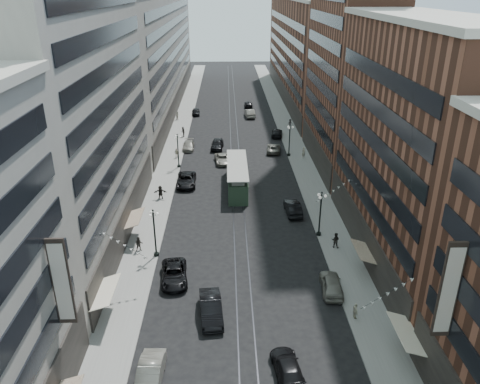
{
  "coord_description": "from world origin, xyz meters",
  "views": [
    {
      "loc": [
        -1.43,
        -15.76,
        26.92
      ],
      "look_at": [
        0.03,
        33.74,
        5.0
      ],
      "focal_mm": 35.0,
      "sensor_mm": 36.0,
      "label": 1
    }
  ],
  "objects": [
    {
      "name": "streetcar",
      "position": [
        0.0,
        46.68,
        1.66
      ],
      "size": [
        2.88,
        13.0,
        3.6
      ],
      "color": "#273E2B",
      "rests_on": "ground"
    },
    {
      "name": "pedestrian_2",
      "position": [
        -11.17,
        28.99,
        1.01
      ],
      "size": [
        0.92,
        0.66,
        1.71
      ],
      "primitive_type": "imported",
      "rotation": [
        0.0,
        0.0,
        0.26
      ],
      "color": "black",
      "rests_on": "sidewalk_west"
    },
    {
      "name": "lamppost_se_far",
      "position": [
        9.2,
        32.0,
        3.1
      ],
      "size": [
        1.03,
        1.14,
        5.52
      ],
      "color": "black",
      "rests_on": "sidewalk_east"
    },
    {
      "name": "car_13",
      "position": [
        -3.18,
        64.29,
        0.87
      ],
      "size": [
        2.46,
        5.27,
        1.75
      ],
      "primitive_type": "imported",
      "rotation": [
        0.0,
        0.0,
        -0.08
      ],
      "color": "black",
      "rests_on": "ground"
    },
    {
      "name": "car_1",
      "position": [
        -7.28,
        10.23,
        0.82
      ],
      "size": [
        1.92,
        5.02,
        1.63
      ],
      "primitive_type": "imported",
      "rotation": [
        0.0,
        0.0,
        -0.04
      ],
      "color": "slate",
      "rests_on": "ground"
    },
    {
      "name": "building_east_mid",
      "position": [
        17.0,
        28.0,
        12.0
      ],
      "size": [
        8.0,
        30.0,
        24.0
      ],
      "primitive_type": "cube",
      "color": "brown",
      "rests_on": "ground"
    },
    {
      "name": "rail_east",
      "position": [
        0.7,
        70.0,
        0.01
      ],
      "size": [
        0.12,
        180.0,
        0.02
      ],
      "primitive_type": "cube",
      "color": "#2D2D33",
      "rests_on": "ground"
    },
    {
      "name": "car_extra_0",
      "position": [
        -2.2,
        57.02,
        0.69
      ],
      "size": [
        2.84,
        5.19,
        1.38
      ],
      "primitive_type": "imported",
      "rotation": [
        0.0,
        0.0,
        0.11
      ],
      "color": "gray",
      "rests_on": "ground"
    },
    {
      "name": "lamppost_sw_far",
      "position": [
        -9.2,
        28.0,
        3.1
      ],
      "size": [
        1.03,
        1.14,
        5.52
      ],
      "color": "black",
      "rests_on": "sidewalk_west"
    },
    {
      "name": "car_4",
      "position": [
        8.4,
        21.2,
        0.81
      ],
      "size": [
        2.24,
        4.88,
        1.62
      ],
      "primitive_type": "imported",
      "rotation": [
        0.0,
        0.0,
        3.07
      ],
      "color": "slate",
      "rests_on": "ground"
    },
    {
      "name": "sidewalk_west",
      "position": [
        -11.0,
        70.0,
        0.07
      ],
      "size": [
        4.0,
        180.0,
        0.15
      ],
      "primitive_type": "cube",
      "color": "gray",
      "rests_on": "ground"
    },
    {
      "name": "car_6",
      "position": [
        2.91,
        10.84,
        0.7
      ],
      "size": [
        2.5,
        4.99,
        1.39
      ],
      "primitive_type": "imported",
      "rotation": [
        0.0,
        0.0,
        3.26
      ],
      "color": "black",
      "rests_on": "ground"
    },
    {
      "name": "pedestrian_4",
      "position": [
        9.62,
        17.0,
        0.91
      ],
      "size": [
        0.51,
        0.94,
        1.53
      ],
      "primitive_type": "imported",
      "rotation": [
        0.0,
        0.0,
        1.69
      ],
      "color": "beige",
      "rests_on": "sidewalk_east"
    },
    {
      "name": "car_8",
      "position": [
        -8.31,
        64.23,
        0.7
      ],
      "size": [
        1.98,
        4.83,
        1.4
      ],
      "primitive_type": "imported",
      "rotation": [
        0.0,
        0.0,
        0.0
      ],
      "color": "gray",
      "rests_on": "ground"
    },
    {
      "name": "car_12",
      "position": [
        8.33,
        71.66,
        0.72
      ],
      "size": [
        2.66,
        5.19,
        1.44
      ],
      "primitive_type": "imported",
      "rotation": [
        0.0,
        0.0,
        3.01
      ],
      "color": "black",
      "rests_on": "ground"
    },
    {
      "name": "pedestrian_5",
      "position": [
        -10.59,
        42.85,
        1.08
      ],
      "size": [
        1.76,
        0.61,
        1.86
      ],
      "primitive_type": "imported",
      "rotation": [
        0.0,
        0.0,
        0.07
      ],
      "color": "black",
      "rests_on": "sidewalk_west"
    },
    {
      "name": "pedestrian_8",
      "position": [
        11.52,
        58.93,
        1.1
      ],
      "size": [
        0.83,
        0.76,
        1.9
      ],
      "primitive_type": "imported",
      "rotation": [
        0.0,
        0.0,
        3.71
      ],
      "color": "beige",
      "rests_on": "sidewalk_east"
    },
    {
      "name": "pedestrian_9",
      "position": [
        11.64,
        77.45,
        1.0
      ],
      "size": [
        1.19,
        0.82,
        1.71
      ],
      "primitive_type": "imported",
      "rotation": [
        0.0,
        0.0,
        0.37
      ],
      "color": "black",
      "rests_on": "sidewalk_east"
    },
    {
      "name": "lamppost_se_mid",
      "position": [
        9.2,
        60.0,
        3.1
      ],
      "size": [
        1.03,
        1.14,
        5.52
      ],
      "color": "black",
      "rests_on": "sidewalk_east"
    },
    {
      "name": "ground",
      "position": [
        0.0,
        60.0,
        0.0
      ],
      "size": [
        220.0,
        220.0,
        0.0
      ],
      "primitive_type": "plane",
      "color": "black",
      "rests_on": "ground"
    },
    {
      "name": "car_7",
      "position": [
        -7.43,
        47.79,
        0.81
      ],
      "size": [
        2.84,
        5.92,
        1.63
      ],
      "primitive_type": "imported",
      "rotation": [
        0.0,
        0.0,
        0.02
      ],
      "color": "black",
      "rests_on": "ground"
    },
    {
      "name": "car_extra_1",
      "position": [
        3.88,
        95.69,
        0.69
      ],
      "size": [
        2.07,
        4.8,
        1.38
      ],
      "primitive_type": "imported",
      "rotation": [
        0.0,
        0.0,
        3.11
      ],
      "color": "black",
      "rests_on": "ground"
    },
    {
      "name": "pedestrian_extra_0",
      "position": [
        -9.89,
        71.5,
        1.11
      ],
      "size": [
        0.58,
        0.97,
        1.91
      ],
      "primitive_type": "imported",
      "rotation": [
        0.0,
        0.0,
        4.79
      ],
      "color": "black",
      "rests_on": "sidewalk_west"
    },
    {
      "name": "car_11",
      "position": [
        6.8,
        62.35,
        0.69
      ],
      "size": [
        2.9,
        5.24,
        1.39
      ],
      "primitive_type": "imported",
      "rotation": [
        0.0,
        0.0,
        3.02
      ],
      "color": "#646359",
      "rests_on": "ground"
    },
    {
      "name": "car_2",
      "position": [
        -6.8,
        23.44,
        0.76
      ],
      "size": [
        3.09,
        5.69,
        1.51
      ],
      "primitive_type": "imported",
      "rotation": [
        0.0,
        0.0,
        0.11
      ],
      "color": "black",
      "rests_on": "ground"
    },
    {
      "name": "lamppost_sw_mid",
      "position": [
        -9.2,
        55.0,
        3.1
      ],
      "size": [
        1.03,
        1.14,
        5.52
      ],
      "color": "black",
      "rests_on": "sidewalk_west"
    },
    {
      "name": "car_14",
      "position": [
        3.75,
        86.44,
        0.88
      ],
      "size": [
        2.35,
        5.51,
        1.77
      ],
      "primitive_type": "imported",
      "rotation": [
        0.0,
        0.0,
        3.23
      ],
      "color": "gray",
      "rests_on": "ground"
    },
    {
      "name": "car_10",
      "position": [
        6.95,
        38.02,
        0.82
      ],
      "size": [
        1.96,
        5.03,
        1.63
      ],
      "primitive_type": "imported",
      "rotation": [
        0.0,
        0.0,
        3.19
      ],
      "color": "black",
      "rests_on": "ground"
    },
    {
      "name": "car_9",
      "position": [
        -8.4,
        88.63,
        0.72
      ],
      "size": [
        1.89,
        4.3,
        1.44
      ],
      "primitive_type": "imported",
      "rotation": [
        0.0,
        0.0,
        0.05
      ],
      "color": "black",
      "rests_on": "ground"
    },
    {
      "name": "building_west_far",
      "position": [
        -17.0,
        96.0,
        13.0
      ],
      "size": [
        8.0,
        90.0,
        26.0
      ],
      "primitive_type": "cube",
      "color": "#9D988B",
      "rests_on": "ground"
    },
    {
      "name": "rail_west",
      "position": [
        -0.7,
        70.0,
        0.01
      ],
      "size": [
        0.12,
        180.0,
        0.02
      ],
      "primitive_type": "cube",
      "color": "#2D2D33",
      "rests_on": "ground"
    },
    {
      "name": "building_west_mid",
      "position": [
        -17.0,
        33.0,
        14.0
      ],
      "size": [
        8.0,
        36.0,
        28.0
      ],
      "primitive_type": "cube",
      "color": "#9D988B",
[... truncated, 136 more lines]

